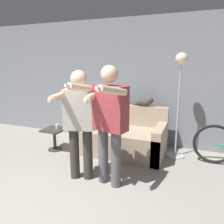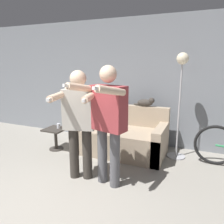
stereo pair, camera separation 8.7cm
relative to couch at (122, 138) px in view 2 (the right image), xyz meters
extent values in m
cube|color=gray|center=(-0.45, 0.67, 1.01)|extent=(10.00, 0.05, 2.60)
cube|color=tan|center=(0.00, -0.04, -0.05)|extent=(1.66, 0.90, 0.47)
cube|color=tan|center=(0.00, 0.34, 0.38)|extent=(1.66, 0.14, 0.40)
cube|color=tan|center=(-0.75, -0.04, 0.02)|extent=(0.16, 0.90, 0.61)
cube|color=tan|center=(0.75, -0.04, 0.02)|extent=(0.16, 0.90, 0.61)
cylinder|color=#38332D|center=(-0.32, -1.18, 0.09)|extent=(0.14, 0.14, 0.77)
cylinder|color=#38332D|center=(-0.13, -1.12, 0.09)|extent=(0.14, 0.14, 0.77)
cube|color=#B7B2A8|center=(-0.23, -1.15, 0.77)|extent=(0.49, 0.33, 0.58)
sphere|color=beige|center=(-0.23, -1.15, 1.20)|extent=(0.23, 0.23, 0.23)
cylinder|color=beige|center=(-0.37, -1.45, 0.99)|extent=(0.22, 0.51, 0.09)
cube|color=white|center=(-0.30, -1.69, 0.99)|extent=(0.07, 0.13, 0.04)
cylinder|color=beige|center=(0.04, -1.34, 0.99)|extent=(0.22, 0.51, 0.09)
cube|color=white|center=(0.11, -1.58, 0.99)|extent=(0.07, 0.13, 0.04)
cylinder|color=#56565B|center=(0.12, -1.12, 0.11)|extent=(0.14, 0.14, 0.81)
cylinder|color=#56565B|center=(0.34, -1.18, 0.11)|extent=(0.14, 0.14, 0.81)
cube|color=#9E383D|center=(0.23, -1.15, 0.82)|extent=(0.53, 0.33, 0.61)
sphere|color=beige|center=(0.23, -1.15, 1.27)|extent=(0.23, 0.23, 0.23)
cylinder|color=beige|center=(-0.06, -1.33, 1.10)|extent=(0.21, 0.51, 0.18)
cube|color=white|center=(-0.12, -1.57, 1.14)|extent=(0.07, 0.13, 0.06)
cylinder|color=beige|center=(0.39, -1.45, 1.10)|extent=(0.21, 0.51, 0.18)
cube|color=white|center=(0.33, -1.68, 1.14)|extent=(0.07, 0.13, 0.06)
ellipsoid|color=#3D3833|center=(0.35, 0.34, 0.65)|extent=(0.30, 0.14, 0.14)
sphere|color=#3D3833|center=(0.47, 0.34, 0.70)|extent=(0.12, 0.12, 0.12)
ellipsoid|color=#3D3833|center=(0.19, 0.36, 0.61)|extent=(0.17, 0.04, 0.04)
cone|color=#3D3833|center=(0.45, 0.32, 0.75)|extent=(0.03, 0.03, 0.03)
cone|color=#3D3833|center=(0.45, 0.36, 0.75)|extent=(0.03, 0.03, 0.03)
cylinder|color=#B2B2B7|center=(1.01, 0.17, -0.28)|extent=(0.33, 0.33, 0.02)
cylinder|color=#B2B2B7|center=(1.01, 0.17, 0.57)|extent=(0.03, 0.03, 1.71)
sphere|color=#F4E5C1|center=(1.01, 0.17, 1.48)|extent=(0.20, 0.20, 0.20)
cylinder|color=#38332D|center=(-1.26, -0.39, -0.28)|extent=(0.28, 0.28, 0.02)
cylinder|color=#38332D|center=(-1.26, -0.39, -0.09)|extent=(0.06, 0.06, 0.40)
cube|color=#38332D|center=(-1.26, -0.39, 0.13)|extent=(0.41, 0.41, 0.03)
cylinder|color=silver|center=(-1.21, -0.35, 0.19)|extent=(0.07, 0.07, 0.09)
torus|color=black|center=(1.64, 0.11, 0.06)|extent=(0.69, 0.05, 0.69)
camera|label=1|loc=(1.31, -3.79, 1.41)|focal=35.00mm
camera|label=2|loc=(1.39, -3.76, 1.41)|focal=35.00mm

